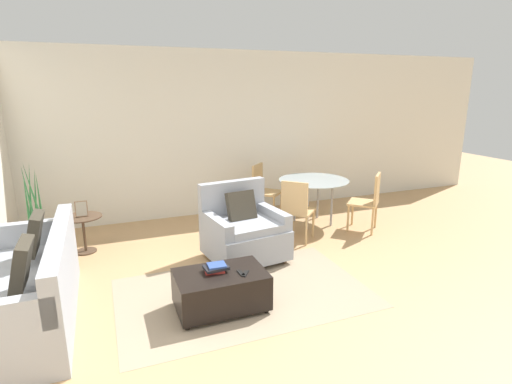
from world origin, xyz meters
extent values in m
plane|color=tan|center=(0.00, 0.00, 0.00)|extent=(20.00, 20.00, 0.00)
cube|color=silver|center=(0.00, 3.55, 1.38)|extent=(12.00, 0.06, 2.75)
cube|color=gray|center=(-0.22, 0.64, 0.00)|extent=(2.64, 1.66, 0.00)
cube|color=brown|center=(-0.22, 0.14, 0.00)|extent=(2.58, 0.06, 0.00)
cube|color=brown|center=(-0.22, 0.47, 0.00)|extent=(2.58, 0.06, 0.00)
cube|color=brown|center=(-0.22, 0.80, 0.00)|extent=(2.58, 0.06, 0.00)
cube|color=brown|center=(-0.22, 1.14, 0.00)|extent=(2.58, 0.06, 0.00)
cube|color=#999EA8|center=(-2.29, 0.86, 0.22)|extent=(0.82, 1.96, 0.44)
cube|color=#999EA8|center=(-1.95, 0.86, 0.65)|extent=(0.14, 1.96, 0.41)
cube|color=#999EA8|center=(-2.29, 1.79, 0.57)|extent=(0.76, 0.12, 0.26)
cube|color=#383328|center=(-2.21, 1.31, 0.72)|extent=(0.19, 0.40, 0.41)
cube|color=#383328|center=(-2.21, 0.52, 0.72)|extent=(0.19, 0.40, 0.41)
cube|color=#999EA8|center=(0.09, 1.45, 0.24)|extent=(1.02, 0.96, 0.37)
cube|color=#999EA8|center=(0.10, 1.42, 0.48)|extent=(0.77, 0.81, 0.10)
cube|color=#999EA8|center=(0.05, 1.81, 0.70)|extent=(0.92, 0.24, 0.53)
cube|color=#999EA8|center=(-0.30, 1.40, 0.53)|extent=(0.22, 0.79, 0.20)
cube|color=#999EA8|center=(0.49, 1.50, 0.53)|extent=(0.22, 0.79, 0.20)
cylinder|color=brown|center=(-0.23, 1.06, 0.03)|extent=(0.05, 0.05, 0.06)
cylinder|color=brown|center=(0.51, 1.16, 0.03)|extent=(0.05, 0.05, 0.06)
cylinder|color=brown|center=(-0.33, 1.74, 0.03)|extent=(0.05, 0.05, 0.06)
cylinder|color=brown|center=(0.42, 1.84, 0.03)|extent=(0.05, 0.05, 0.06)
cube|color=#383328|center=(0.08, 1.55, 0.69)|extent=(0.39, 0.26, 0.38)
cube|color=black|center=(-0.53, 0.43, 0.21)|extent=(0.88, 0.56, 0.35)
cylinder|color=black|center=(-0.92, 0.20, 0.02)|extent=(0.04, 0.04, 0.04)
cylinder|color=black|center=(-0.14, 0.20, 0.02)|extent=(0.04, 0.04, 0.04)
cylinder|color=black|center=(-0.92, 0.66, 0.02)|extent=(0.04, 0.04, 0.04)
cylinder|color=black|center=(-0.14, 0.66, 0.02)|extent=(0.04, 0.04, 0.04)
cube|color=#B72D28|center=(-0.58, 0.47, 0.40)|extent=(0.20, 0.15, 0.03)
cube|color=black|center=(-0.57, 0.47, 0.43)|extent=(0.24, 0.18, 0.03)
cube|color=#2D478C|center=(-0.56, 0.47, 0.46)|extent=(0.18, 0.16, 0.02)
cube|color=black|center=(-0.35, 0.35, 0.39)|extent=(0.04, 0.13, 0.01)
cube|color=black|center=(-0.32, 0.32, 0.39)|extent=(0.11, 0.13, 0.01)
cylinder|color=brown|center=(-2.36, 2.41, 0.17)|extent=(0.36, 0.36, 0.33)
cylinder|color=black|center=(-2.36, 2.41, 0.32)|extent=(0.34, 0.34, 0.02)
cone|color=#2D6B38|center=(-2.28, 2.42, 0.74)|extent=(0.05, 0.07, 0.82)
cone|color=#2D6B38|center=(-2.33, 2.44, 0.77)|extent=(0.13, 0.11, 0.87)
cone|color=#2D6B38|center=(-2.39, 2.46, 0.80)|extent=(0.12, 0.09, 0.93)
cone|color=#2D6B38|center=(-2.42, 2.41, 0.75)|extent=(0.05, 0.12, 0.83)
cone|color=#2D6B38|center=(-2.38, 2.37, 0.79)|extent=(0.13, 0.10, 0.92)
cone|color=#2D6B38|center=(-2.33, 2.36, 0.81)|extent=(0.18, 0.12, 0.96)
cylinder|color=#4C3828|center=(-1.82, 2.46, 0.49)|extent=(0.49, 0.49, 0.02)
cylinder|color=#4C3828|center=(-1.82, 2.46, 0.25)|extent=(0.04, 0.04, 0.47)
cylinder|color=#4C3828|center=(-1.82, 2.46, 0.01)|extent=(0.27, 0.27, 0.02)
cube|color=#8C6647|center=(-1.82, 2.46, 0.61)|extent=(0.15, 0.05, 0.21)
cube|color=#B2A893|center=(-1.82, 2.45, 0.61)|extent=(0.13, 0.04, 0.18)
cube|color=#8C6647|center=(-1.82, 2.48, 0.55)|extent=(0.02, 0.04, 0.10)
cylinder|color=#99A8AD|center=(1.60, 2.39, 0.72)|extent=(1.11, 1.11, 0.01)
cylinder|color=#99999E|center=(1.38, 2.17, 0.36)|extent=(0.04, 0.04, 0.71)
cylinder|color=#99999E|center=(1.81, 2.17, 0.36)|extent=(0.04, 0.04, 0.71)
cylinder|color=#99999E|center=(1.38, 2.60, 0.36)|extent=(0.04, 0.04, 0.71)
cylinder|color=#99999E|center=(1.81, 2.60, 0.36)|extent=(0.04, 0.04, 0.71)
cube|color=tan|center=(1.04, 1.83, 0.43)|extent=(0.59, 0.59, 0.03)
cube|color=tan|center=(0.91, 1.70, 0.68)|extent=(0.29, 0.29, 0.45)
cylinder|color=tan|center=(1.29, 1.83, 0.21)|extent=(0.03, 0.03, 0.42)
cylinder|color=tan|center=(1.04, 2.09, 0.21)|extent=(0.03, 0.03, 0.42)
cylinder|color=tan|center=(1.04, 1.58, 0.21)|extent=(0.03, 0.03, 0.42)
cylinder|color=tan|center=(0.79, 1.83, 0.21)|extent=(0.03, 0.03, 0.42)
cube|color=tan|center=(2.15, 1.83, 0.43)|extent=(0.59, 0.59, 0.03)
cube|color=tan|center=(2.29, 1.70, 0.68)|extent=(0.29, 0.29, 0.45)
cylinder|color=tan|center=(2.15, 2.09, 0.21)|extent=(0.03, 0.03, 0.42)
cylinder|color=tan|center=(1.90, 1.83, 0.21)|extent=(0.03, 0.03, 0.42)
cylinder|color=tan|center=(2.41, 1.83, 0.21)|extent=(0.03, 0.03, 0.42)
cylinder|color=tan|center=(2.15, 1.58, 0.21)|extent=(0.03, 0.03, 0.42)
cube|color=tan|center=(1.04, 2.94, 0.43)|extent=(0.59, 0.59, 0.03)
cube|color=tan|center=(0.91, 3.08, 0.68)|extent=(0.29, 0.29, 0.45)
cylinder|color=tan|center=(1.04, 2.69, 0.21)|extent=(0.03, 0.03, 0.42)
cylinder|color=tan|center=(1.29, 2.94, 0.21)|extent=(0.03, 0.03, 0.42)
cylinder|color=tan|center=(0.79, 2.94, 0.21)|extent=(0.03, 0.03, 0.42)
cylinder|color=tan|center=(1.04, 3.20, 0.21)|extent=(0.03, 0.03, 0.42)
camera|label=1|loc=(-1.51, -3.02, 2.14)|focal=28.00mm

